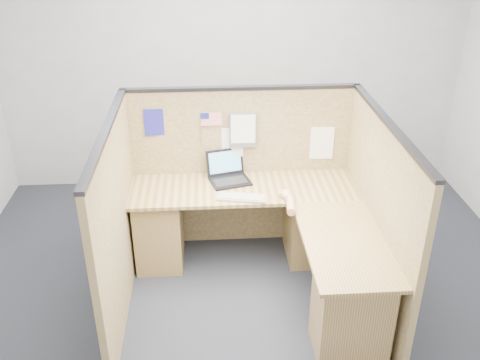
{
  "coord_description": "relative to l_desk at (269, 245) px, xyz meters",
  "views": [
    {
      "loc": [
        -0.3,
        -3.37,
        2.91
      ],
      "look_at": [
        -0.04,
        0.5,
        0.89
      ],
      "focal_mm": 40.0,
      "sensor_mm": 36.0,
      "label": 1
    }
  ],
  "objects": [
    {
      "name": "cubicle_partitions",
      "position": [
        -0.18,
        0.14,
        0.38
      ],
      "size": [
        2.06,
        1.83,
        1.53
      ],
      "color": "brown",
      "rests_on": "floor"
    },
    {
      "name": "hand_forearm",
      "position": [
        0.16,
        0.06,
        0.37
      ],
      "size": [
        0.1,
        0.36,
        0.07
      ],
      "color": "tan",
      "rests_on": "l_desk"
    },
    {
      "name": "l_desk",
      "position": [
        0.0,
        0.0,
        0.0
      ],
      "size": [
        1.95,
        1.75,
        0.73
      ],
      "color": "brown",
      "rests_on": "floor"
    },
    {
      "name": "keyboard",
      "position": [
        -0.21,
        0.19,
        0.35
      ],
      "size": [
        0.43,
        0.22,
        0.03
      ],
      "rotation": [
        0.0,
        0.0,
        -0.2
      ],
      "color": "gray",
      "rests_on": "l_desk"
    },
    {
      "name": "paper_right",
      "position": [
        0.52,
        0.68,
        0.61
      ],
      "size": [
        0.24,
        0.03,
        0.31
      ],
      "primitive_type": "cube",
      "rotation": [
        0.0,
        0.0,
        -0.09
      ],
      "color": "white",
      "rests_on": "cubicle_partitions"
    },
    {
      "name": "file_holder",
      "position": [
        -0.17,
        0.66,
        0.76
      ],
      "size": [
        0.24,
        0.05,
        0.31
      ],
      "color": "slate",
      "rests_on": "cubicle_partitions"
    },
    {
      "name": "wall_back",
      "position": [
        -0.18,
        1.96,
        1.01
      ],
      "size": [
        5.0,
        0.0,
        5.0
      ],
      "primitive_type": "plane",
      "rotation": [
        1.57,
        0.0,
        0.0
      ],
      "color": "#A5A7AB",
      "rests_on": "floor"
    },
    {
      "name": "floor",
      "position": [
        -0.18,
        -0.29,
        -0.39
      ],
      "size": [
        5.0,
        5.0,
        0.0
      ],
      "primitive_type": "plane",
      "color": "black",
      "rests_on": "ground"
    },
    {
      "name": "paper_left",
      "position": [
        -0.27,
        0.68,
        0.64
      ],
      "size": [
        0.21,
        0.02,
        0.26
      ],
      "primitive_type": "cube",
      "rotation": [
        0.0,
        0.0,
        -0.09
      ],
      "color": "white",
      "rests_on": "cubicle_partitions"
    },
    {
      "name": "blue_poster",
      "position": [
        -0.93,
        0.68,
        0.84
      ],
      "size": [
        0.18,
        0.02,
        0.24
      ],
      "primitive_type": "cube",
      "rotation": [
        0.0,
        0.0,
        0.1
      ],
      "color": "navy",
      "rests_on": "cubicle_partitions"
    },
    {
      "name": "american_flag",
      "position": [
        -0.47,
        0.67,
        0.85
      ],
      "size": [
        0.19,
        0.01,
        0.32
      ],
      "color": "olive",
      "rests_on": "cubicle_partitions"
    },
    {
      "name": "laptop",
      "position": [
        -0.29,
        0.56,
        0.4
      ],
      "size": [
        0.39,
        0.4,
        0.24
      ],
      "rotation": [
        0.0,
        0.0,
        0.26
      ],
      "color": "black",
      "rests_on": "l_desk"
    },
    {
      "name": "mouse",
      "position": [
        0.15,
        0.19,
        0.36
      ],
      "size": [
        0.1,
        0.07,
        0.04
      ],
      "primitive_type": "ellipsoid",
      "rotation": [
        0.0,
        0.0,
        0.04
      ],
      "color": "silver",
      "rests_on": "l_desk"
    }
  ]
}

